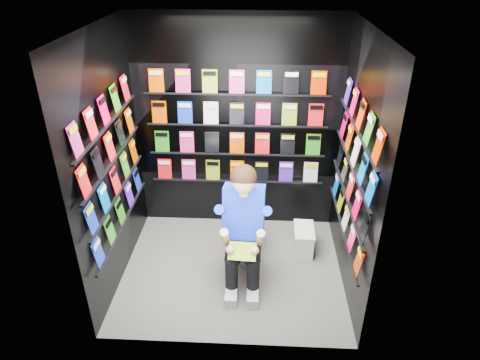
{
  "coord_description": "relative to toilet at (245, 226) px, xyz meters",
  "views": [
    {
      "loc": [
        0.27,
        -3.67,
        3.21
      ],
      "look_at": [
        0.08,
        0.15,
        1.07
      ],
      "focal_mm": 32.0,
      "sensor_mm": 36.0,
      "label": 1
    }
  ],
  "objects": [
    {
      "name": "reader",
      "position": [
        0.0,
        -0.38,
        0.44
      ],
      "size": [
        0.62,
        0.87,
        1.53
      ],
      "primitive_type": null,
      "rotation": [
        0.0,
        0.0,
        -0.06
      ],
      "color": "#102BD8",
      "rests_on": "toilet"
    },
    {
      "name": "toilet",
      "position": [
        0.0,
        0.0,
        0.0
      ],
      "size": [
        0.47,
        0.78,
        0.73
      ],
      "primitive_type": "imported",
      "rotation": [
        0.0,
        0.0,
        3.08
      ],
      "color": "silver",
      "rests_on": "floor"
    },
    {
      "name": "ceiling",
      "position": [
        -0.13,
        -0.34,
        2.23
      ],
      "size": [
        2.4,
        2.4,
        0.0
      ],
      "primitive_type": "plane",
      "color": "white",
      "rests_on": "floor"
    },
    {
      "name": "comics_left",
      "position": [
        -1.3,
        -0.34,
        0.94
      ],
      "size": [
        0.06,
        1.7,
        1.37
      ],
      "primitive_type": null,
      "color": "#E7004C",
      "rests_on": "wall_left"
    },
    {
      "name": "wall_left",
      "position": [
        -1.33,
        -0.34,
        0.93
      ],
      "size": [
        0.04,
        2.0,
        2.6
      ],
      "primitive_type": "cube",
      "color": "black",
      "rests_on": "floor"
    },
    {
      "name": "held_comic",
      "position": [
        0.0,
        -0.73,
        0.21
      ],
      "size": [
        0.28,
        0.18,
        0.12
      ],
      "primitive_type": "cube",
      "rotation": [
        -0.96,
        0.0,
        -0.06
      ],
      "color": "green",
      "rests_on": "reader"
    },
    {
      "name": "floor",
      "position": [
        -0.13,
        -0.34,
        -0.37
      ],
      "size": [
        2.4,
        2.4,
        0.0
      ],
      "primitive_type": "plane",
      "color": "slate",
      "rests_on": "ground"
    },
    {
      "name": "longbox",
      "position": [
        0.68,
        0.05,
        -0.23
      ],
      "size": [
        0.22,
        0.38,
        0.28
      ],
      "primitive_type": "cube",
      "rotation": [
        0.0,
        0.0,
        -0.02
      ],
      "color": "silver",
      "rests_on": "floor"
    },
    {
      "name": "wall_right",
      "position": [
        1.07,
        -0.34,
        0.93
      ],
      "size": [
        0.04,
        2.0,
        2.6
      ],
      "primitive_type": "cube",
      "color": "black",
      "rests_on": "floor"
    },
    {
      "name": "wall_back",
      "position": [
        -0.13,
        0.66,
        0.93
      ],
      "size": [
        2.4,
        0.04,
        2.6
      ],
      "primitive_type": "cube",
      "color": "black",
      "rests_on": "floor"
    },
    {
      "name": "wall_front",
      "position": [
        -0.13,
        -1.34,
        0.93
      ],
      "size": [
        2.4,
        0.04,
        2.6
      ],
      "primitive_type": "cube",
      "color": "black",
      "rests_on": "floor"
    },
    {
      "name": "comics_back",
      "position": [
        -0.13,
        0.63,
        0.94
      ],
      "size": [
        2.1,
        0.06,
        1.37
      ],
      "primitive_type": null,
      "color": "#E7004C",
      "rests_on": "wall_back"
    },
    {
      "name": "comics_right",
      "position": [
        1.04,
        -0.34,
        0.94
      ],
      "size": [
        0.06,
        1.7,
        1.37
      ],
      "primitive_type": null,
      "color": "#E7004C",
      "rests_on": "wall_right"
    },
    {
      "name": "longbox_lid",
      "position": [
        0.68,
        0.05,
        -0.07
      ],
      "size": [
        0.24,
        0.4,
        0.03
      ],
      "primitive_type": "cube",
      "rotation": [
        0.0,
        0.0,
        -0.02
      ],
      "color": "silver",
      "rests_on": "longbox"
    }
  ]
}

